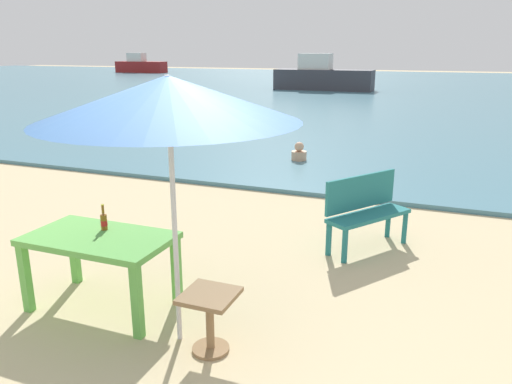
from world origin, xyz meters
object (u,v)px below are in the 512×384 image
swimmer_person (299,153)px  patio_umbrella (168,99)px  bench_teal_center (365,208)px  boat_sailboat (322,77)px  boat_fishing_trawler (140,65)px  side_table_wood (210,314)px  picnic_table_green (100,246)px  beer_bottle_amber (104,221)px

swimmer_person → patio_umbrella: bearing=-81.7°
patio_umbrella → bench_teal_center: size_ratio=1.92×
patio_umbrella → boat_sailboat: bearing=101.6°
boat_fishing_trawler → swimmer_person: bearing=-51.4°
side_table_wood → boat_sailboat: size_ratio=0.09×
picnic_table_green → bench_teal_center: bench_teal_center is taller
picnic_table_green → beer_bottle_amber: size_ratio=5.28×
picnic_table_green → beer_bottle_amber: beer_bottle_amber is taller
picnic_table_green → patio_umbrella: patio_umbrella is taller
beer_bottle_amber → boat_fishing_trawler: boat_fishing_trawler is taller
boat_fishing_trawler → boat_sailboat: bearing=-33.4°
bench_teal_center → swimmer_person: size_ratio=2.92×
patio_umbrella → beer_bottle_amber: bearing=159.7°
side_table_wood → boat_fishing_trawler: boat_fishing_trawler is taller
bench_teal_center → picnic_table_green: bearing=-130.4°
beer_bottle_amber → bench_teal_center: (2.20, 2.36, -0.31)m
side_table_wood → swimmer_person: size_ratio=1.32×
picnic_table_green → bench_teal_center: bearing=49.6°
picnic_table_green → swimmer_person: picnic_table_green is taller
side_table_wood → boat_fishing_trawler: size_ratio=0.10×
boat_fishing_trawler → picnic_table_green: bearing=-56.3°
boat_fishing_trawler → side_table_wood: bearing=-55.3°
bench_teal_center → boat_sailboat: bearing=105.4°
patio_umbrella → swimmer_person: 7.46m
picnic_table_green → boat_fishing_trawler: boat_fishing_trawler is taller
beer_bottle_amber → boat_fishing_trawler: 50.22m
bench_teal_center → boat_sailboat: (-6.61, 23.92, 0.31)m
side_table_wood → boat_fishing_trawler: (-29.27, 42.21, 0.45)m
beer_bottle_amber → boat_sailboat: bearing=99.5°
boat_fishing_trawler → beer_bottle_amber: bearing=-56.3°
patio_umbrella → swimmer_person: (-1.04, 7.15, -1.88)m
boat_fishing_trawler → patio_umbrella: bearing=-55.5°
picnic_table_green → beer_bottle_amber: 0.26m
swimmer_person → boat_fishing_trawler: 44.75m
side_table_wood → swimmer_person: 7.34m
beer_bottle_amber → bench_teal_center: size_ratio=0.22×
side_table_wood → boat_sailboat: bearing=102.2°
bench_teal_center → boat_sailboat: boat_sailboat is taller
picnic_table_green → patio_umbrella: size_ratio=0.61×
patio_umbrella → boat_sailboat: size_ratio=0.39×
beer_bottle_amber → boat_sailboat: (-4.41, 26.27, -0.00)m
picnic_table_green → boat_fishing_trawler: size_ratio=0.25×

